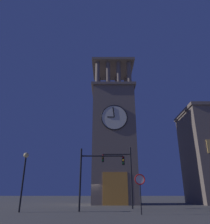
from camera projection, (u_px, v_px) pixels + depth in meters
ground_plane at (90, 205)px, 27.43m from camera, size 200.00×200.00×0.00m
clocktower at (114, 139)px, 32.97m from camera, size 6.74×6.85×23.62m
traffic_signal_near at (122, 169)px, 22.29m from camera, size 3.08×0.41×6.00m
traffic_signal_mid at (96, 169)px, 19.19m from camera, size 3.97×0.41×5.25m
street_lamp at (24, 169)px, 18.46m from camera, size 0.44×0.44×4.75m
no_horn_sign at (140, 182)px, 16.05m from camera, size 0.78×0.14×2.78m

